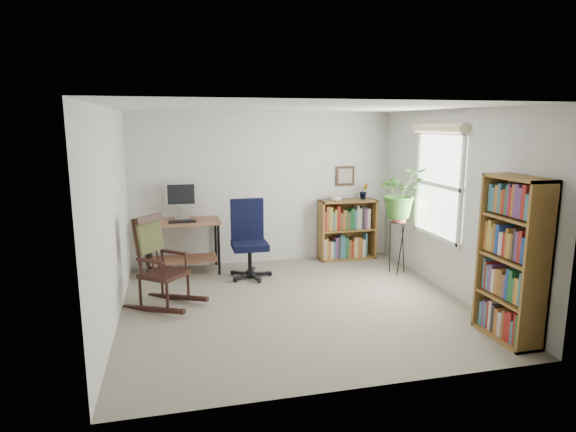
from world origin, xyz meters
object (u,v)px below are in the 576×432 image
object	(u,v)px
desk	(183,246)
low_bookshelf	(347,230)
rocking_chair	(164,261)
office_chair	(250,239)
tall_bookshelf	(512,260)

from	to	relation	value
desk	low_bookshelf	bearing A→B (deg)	2.58
rocking_chair	office_chair	bearing A→B (deg)	-14.08
desk	office_chair	xyz separation A→B (m)	(0.93, -0.50, 0.18)
desk	rocking_chair	distance (m)	1.41
desk	office_chair	bearing A→B (deg)	-28.30
rocking_chair	low_bookshelf	bearing A→B (deg)	-23.20
office_chair	tall_bookshelf	bearing A→B (deg)	-48.30
tall_bookshelf	desk	bearing A→B (deg)	135.93
office_chair	desk	bearing A→B (deg)	152.19
rocking_chair	low_bookshelf	distance (m)	3.28
desk	rocking_chair	xyz separation A→B (m)	(-0.26, -1.38, 0.18)
desk	office_chair	size ratio (longest dim) A/B	0.96
office_chair	tall_bookshelf	distance (m)	3.50
desk	rocking_chair	world-z (taller)	rocking_chair
office_chair	rocking_chair	size ratio (longest dim) A/B	1.01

